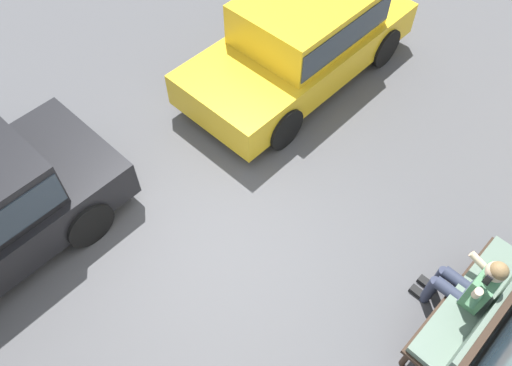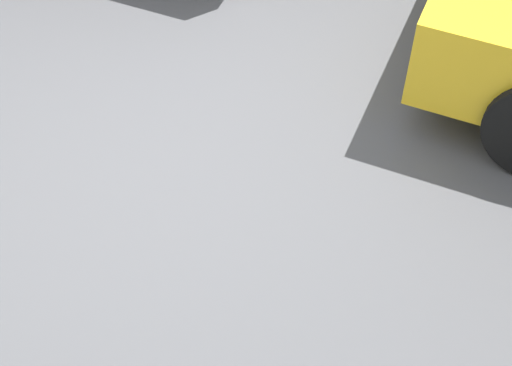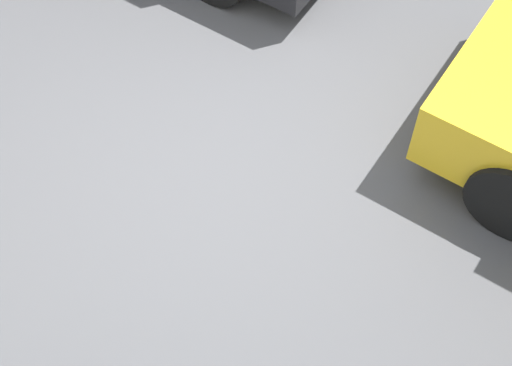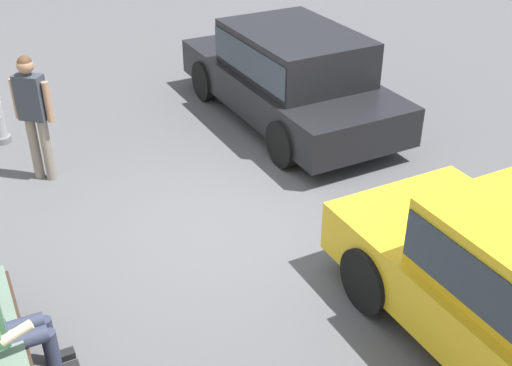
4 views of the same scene
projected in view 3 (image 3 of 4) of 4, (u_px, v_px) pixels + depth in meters
The scene contains 1 object.
ground_plane at pixel (225, 159), 5.79m from camera, with size 60.00×60.00×0.00m, color #4C4C4F.
Camera 3 is at (-2.03, 2.60, 4.76)m, focal length 55.00 mm.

